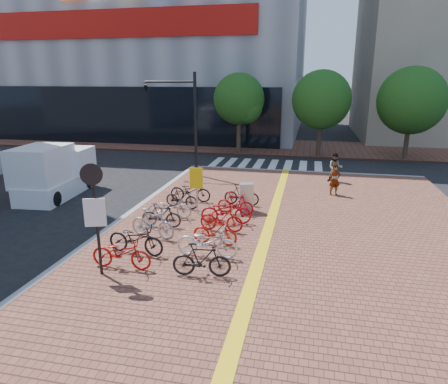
% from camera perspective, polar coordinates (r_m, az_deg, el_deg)
% --- Properties ---
extents(ground, '(120.00, 120.00, 0.00)m').
position_cam_1_polar(ground, '(14.14, -2.56, -7.62)').
color(ground, black).
rests_on(ground, ground).
extents(sidewalk, '(14.00, 34.00, 0.15)m').
position_cam_1_polar(sidewalk, '(9.36, 8.21, -20.71)').
color(sidewalk, brown).
rests_on(sidewalk, ground).
extents(tactile_strip, '(0.40, 34.00, 0.01)m').
position_cam_1_polar(tactile_strip, '(9.41, 1.77, -19.73)').
color(tactile_strip, yellow).
rests_on(tactile_strip, sidewalk).
extents(kerb_west, '(0.25, 34.00, 0.15)m').
position_cam_1_polar(kerb_west, '(11.90, -28.99, -14.14)').
color(kerb_west, gray).
rests_on(kerb_west, ground).
extents(kerb_north, '(14.00, 0.25, 0.15)m').
position_cam_1_polar(kerb_north, '(25.15, 11.11, 2.80)').
color(kerb_north, gray).
rests_on(kerb_north, ground).
extents(far_sidewalk, '(70.00, 8.00, 0.15)m').
position_cam_1_polar(far_sidewalk, '(34.15, 6.45, 6.39)').
color(far_sidewalk, brown).
rests_on(far_sidewalk, ground).
extents(crosswalk, '(7.50, 4.00, 0.01)m').
position_cam_1_polar(crosswalk, '(27.27, 5.95, 3.87)').
color(crosswalk, silver).
rests_on(crosswalk, ground).
extents(street_trees, '(16.20, 4.60, 6.35)m').
position_cam_1_polar(street_trees, '(30.07, 15.79, 12.36)').
color(street_trees, '#38281E').
rests_on(street_trees, far_sidewalk).
extents(bike_0, '(1.87, 0.67, 0.98)m').
position_cam_1_polar(bike_0, '(12.39, -14.45, -8.43)').
color(bike_0, '#B5130C').
rests_on(bike_0, sidewalk).
extents(bike_1, '(2.03, 0.90, 1.03)m').
position_cam_1_polar(bike_1, '(13.27, -12.50, -6.51)').
color(bike_1, black).
rests_on(bike_1, sidewalk).
extents(bike_2, '(1.84, 0.83, 1.07)m').
position_cam_1_polar(bike_2, '(14.43, -10.18, -4.45)').
color(bike_2, '#A2A2A6').
rests_on(bike_2, sidewalk).
extents(bike_3, '(1.57, 0.48, 0.94)m').
position_cam_1_polar(bike_3, '(15.42, -8.96, -3.30)').
color(bike_3, black).
rests_on(bike_3, sidewalk).
extents(bike_4, '(1.87, 0.95, 0.94)m').
position_cam_1_polar(bike_4, '(16.31, -7.79, -2.19)').
color(bike_4, '#A3A3A8').
rests_on(bike_4, sidewalk).
extents(bike_5, '(1.63, 0.73, 0.95)m').
position_cam_1_polar(bike_5, '(17.54, -6.07, -0.82)').
color(bike_5, black).
rests_on(bike_5, sidewalk).
extents(bike_6, '(1.92, 0.69, 1.01)m').
position_cam_1_polar(bike_6, '(18.47, -4.83, 0.17)').
color(bike_6, black).
rests_on(bike_6, sidewalk).
extents(bike_7, '(1.74, 0.70, 1.02)m').
position_cam_1_polar(bike_7, '(11.55, -3.21, -9.65)').
color(bike_7, black).
rests_on(bike_7, sidewalk).
extents(bike_8, '(1.97, 0.70, 1.04)m').
position_cam_1_polar(bike_8, '(12.73, -2.43, -7.10)').
color(bike_8, silver).
rests_on(bike_8, sidewalk).
extents(bike_9, '(1.59, 0.56, 0.94)m').
position_cam_1_polar(bike_9, '(13.64, -1.31, -5.69)').
color(bike_9, '#A9180C').
rests_on(bike_9, sidewalk).
extents(bike_10, '(1.67, 0.55, 0.99)m').
position_cam_1_polar(bike_10, '(14.81, -0.38, -3.81)').
color(bike_10, '#B00F0C').
rests_on(bike_10, sidewalk).
extents(bike_11, '(2.06, 0.97, 1.04)m').
position_cam_1_polar(bike_11, '(15.58, 0.30, -2.71)').
color(bike_11, '#A00B15').
rests_on(bike_11, sidewalk).
extents(bike_12, '(1.64, 0.69, 0.96)m').
position_cam_1_polar(bike_12, '(16.64, 1.64, -1.64)').
color(bike_12, '#A60B12').
rests_on(bike_12, sidewalk).
extents(bike_13, '(1.62, 0.54, 0.96)m').
position_cam_1_polar(bike_13, '(17.89, 2.53, -0.38)').
color(bike_13, black).
rests_on(bike_13, sidewalk).
extents(pedestrian_a, '(0.65, 0.55, 1.52)m').
position_cam_1_polar(pedestrian_a, '(20.11, 15.54, 1.69)').
color(pedestrian_a, gray).
rests_on(pedestrian_a, sidewalk).
extents(pedestrian_b, '(0.79, 0.63, 1.59)m').
position_cam_1_polar(pedestrian_b, '(22.73, 15.59, 3.37)').
color(pedestrian_b, '#515866').
rests_on(pedestrian_b, sidewalk).
extents(utility_box, '(0.66, 0.56, 1.23)m').
position_cam_1_polar(utility_box, '(17.02, 3.20, -0.78)').
color(utility_box, '#AFAFB4').
rests_on(utility_box, sidewalk).
extents(yellow_sign, '(0.54, 0.15, 1.99)m').
position_cam_1_polar(yellow_sign, '(16.45, -3.94, 1.39)').
color(yellow_sign, '#B7B7BC').
rests_on(yellow_sign, sidewalk).
extents(notice_sign, '(0.59, 0.24, 3.30)m').
position_cam_1_polar(notice_sign, '(11.62, -17.98, -1.95)').
color(notice_sign, black).
rests_on(notice_sign, sidewalk).
extents(traffic_light_pole, '(3.15, 1.21, 5.86)m').
position_cam_1_polar(traffic_light_pole, '(23.42, -7.39, 12.22)').
color(traffic_light_pole, black).
rests_on(traffic_light_pole, sidewalk).
extents(box_truck, '(2.30, 4.63, 2.59)m').
position_cam_1_polar(box_truck, '(21.27, -23.17, 2.60)').
color(box_truck, white).
rests_on(box_truck, ground).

